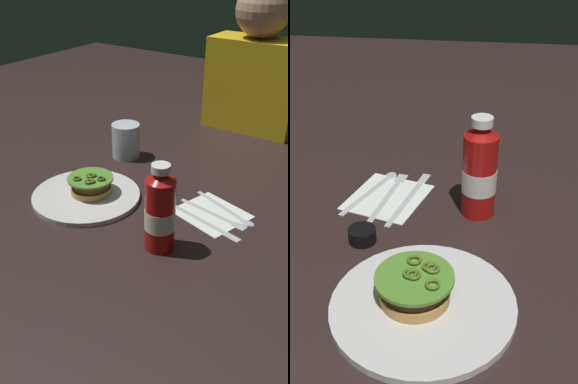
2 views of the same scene
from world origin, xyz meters
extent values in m
plane|color=#2C1F1D|center=(0.00, 0.00, 0.00)|extent=(3.00, 3.00, 0.00)
cylinder|color=silver|center=(-0.11, -0.14, 0.01)|extent=(0.29, 0.29, 0.01)
cylinder|color=tan|center=(-0.11, -0.13, 0.02)|extent=(0.11, 0.11, 0.02)
cylinder|color=#512D19|center=(-0.11, -0.13, 0.04)|extent=(0.10, 0.10, 0.02)
cylinder|color=red|center=(-0.11, -0.13, 0.05)|extent=(0.09, 0.09, 0.01)
cylinder|color=#568D2D|center=(-0.11, -0.13, 0.06)|extent=(0.12, 0.12, 0.01)
torus|color=#526D17|center=(-0.11, -0.13, 0.06)|extent=(0.02, 0.02, 0.01)
torus|color=#59651C|center=(-0.09, -0.15, 0.06)|extent=(0.02, 0.02, 0.01)
torus|color=#516316|center=(-0.07, -0.13, 0.06)|extent=(0.02, 0.02, 0.01)
torus|color=#526F19|center=(-0.13, -0.16, 0.06)|extent=(0.02, 0.02, 0.01)
torus|color=#507428|center=(-0.09, -0.16, 0.06)|extent=(0.02, 0.02, 0.01)
torus|color=#436B26|center=(-0.11, -0.12, 0.06)|extent=(0.02, 0.02, 0.01)
cylinder|color=#B1110F|center=(0.17, -0.21, 0.08)|extent=(0.07, 0.07, 0.17)
cone|color=#B1110F|center=(0.17, -0.21, 0.18)|extent=(0.06, 0.06, 0.02)
cylinder|color=white|center=(0.17, -0.21, 0.20)|extent=(0.04, 0.04, 0.02)
cylinder|color=white|center=(0.17, -0.21, 0.08)|extent=(0.07, 0.07, 0.05)
cylinder|color=black|center=(0.04, -0.01, 0.01)|extent=(0.05, 0.05, 0.03)
cube|color=white|center=(0.20, -0.02, 0.00)|extent=(0.20, 0.19, 0.00)
cube|color=silver|center=(0.19, -0.06, 0.00)|extent=(0.19, 0.05, 0.00)
cube|color=silver|center=(0.27, -0.08, 0.00)|extent=(0.08, 0.03, 0.00)
cube|color=silver|center=(0.20, -0.02, 0.00)|extent=(0.20, 0.04, 0.00)
cube|color=silver|center=(0.28, -0.03, 0.00)|extent=(0.04, 0.03, 0.00)
cube|color=silver|center=(0.21, 0.02, 0.00)|extent=(0.19, 0.08, 0.00)
ellipsoid|color=silver|center=(0.29, -0.01, 0.00)|extent=(0.04, 0.03, 0.00)
camera|label=1|loc=(0.60, -0.88, 0.60)|focal=40.84mm
camera|label=2|loc=(-0.67, -0.23, 0.55)|focal=46.29mm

